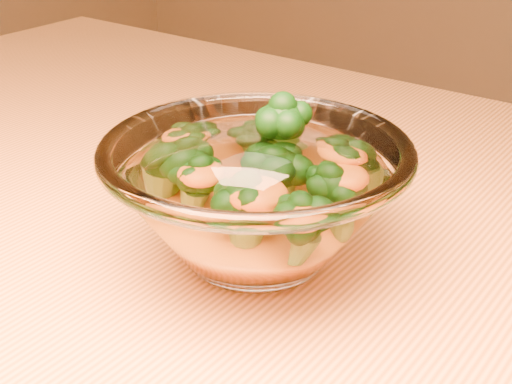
% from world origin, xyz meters
% --- Properties ---
extents(table, '(1.20, 0.80, 0.75)m').
position_xyz_m(table, '(0.00, 0.00, 0.65)').
color(table, '#CD7D3D').
rests_on(table, ground).
extents(glass_bowl, '(0.20, 0.20, 0.09)m').
position_xyz_m(glass_bowl, '(0.05, -0.02, 0.80)').
color(glass_bowl, white).
rests_on(glass_bowl, table).
extents(cheese_sauce, '(0.11, 0.11, 0.03)m').
position_xyz_m(cheese_sauce, '(0.05, -0.02, 0.78)').
color(cheese_sauce, '#D55F11').
rests_on(cheese_sauce, glass_bowl).
extents(broccoli_heap, '(0.14, 0.12, 0.08)m').
position_xyz_m(broccoli_heap, '(0.05, -0.01, 0.81)').
color(broccoli_heap, black).
rests_on(broccoli_heap, cheese_sauce).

